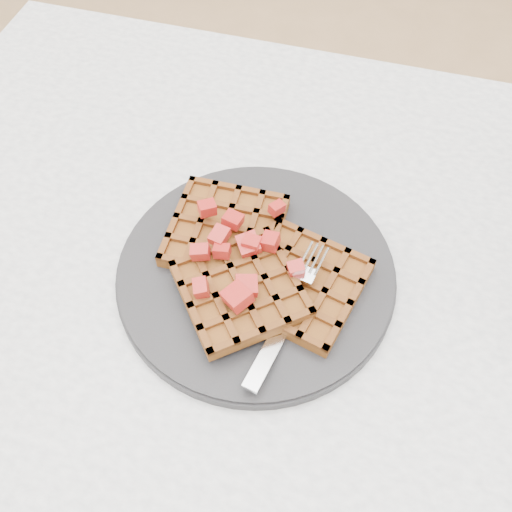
{
  "coord_description": "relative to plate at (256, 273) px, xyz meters",
  "views": [
    {
      "loc": [
        -0.01,
        -0.33,
        1.28
      ],
      "look_at": [
        -0.1,
        -0.01,
        0.79
      ],
      "focal_mm": 40.0,
      "sensor_mm": 36.0,
      "label": 1
    }
  ],
  "objects": [
    {
      "name": "ground",
      "position": [
        0.1,
        0.01,
        -0.76
      ],
      "size": [
        4.0,
        4.0,
        0.0
      ],
      "primitive_type": "plane",
      "color": "tan",
      "rests_on": "ground"
    },
    {
      "name": "table",
      "position": [
        0.1,
        0.01,
        -0.12
      ],
      "size": [
        1.2,
        0.8,
        0.75
      ],
      "color": "white",
      "rests_on": "ground"
    },
    {
      "name": "plate",
      "position": [
        0.0,
        0.0,
        0.0
      ],
      "size": [
        0.3,
        0.3,
        0.02
      ],
      "primitive_type": "cylinder",
      "color": "black",
      "rests_on": "table"
    },
    {
      "name": "waffles",
      "position": [
        0.0,
        -0.0,
        0.02
      ],
      "size": [
        0.23,
        0.22,
        0.03
      ],
      "color": "brown",
      "rests_on": "plate"
    },
    {
      "name": "strawberry_pile",
      "position": [
        0.0,
        -0.0,
        0.05
      ],
      "size": [
        0.15,
        0.15,
        0.02
      ],
      "primitive_type": null,
      "color": "#8A0100",
      "rests_on": "waffles"
    },
    {
      "name": "fork",
      "position": [
        0.05,
        -0.04,
        0.02
      ],
      "size": [
        0.06,
        0.18,
        0.02
      ],
      "primitive_type": null,
      "rotation": [
        0.0,
        0.0,
        -0.18
      ],
      "color": "silver",
      "rests_on": "plate"
    }
  ]
}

